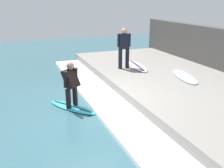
{
  "coord_description": "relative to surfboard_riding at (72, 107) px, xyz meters",
  "views": [
    {
      "loc": [
        -1.96,
        -6.74,
        3.1
      ],
      "look_at": [
        0.7,
        0.0,
        0.7
      ],
      "focal_mm": 42.0,
      "sensor_mm": 36.0,
      "label": 1
    }
  ],
  "objects": [
    {
      "name": "surfer_riding",
      "position": [
        0.0,
        0.0,
        0.77
      ],
      "size": [
        0.55,
        0.57,
        1.34
      ],
      "color": "black",
      "rests_on": "surfboard_riding"
    },
    {
      "name": "surfboard_riding",
      "position": [
        0.0,
        0.0,
        0.0
      ],
      "size": [
        1.31,
        1.66,
        0.07
      ],
      "color": "#2DADD1",
      "rests_on": "ground_plane"
    },
    {
      "name": "surfboard_spare",
      "position": [
        4.21,
        0.37,
        0.39
      ],
      "size": [
        1.07,
        1.98,
        0.06
      ],
      "color": "silver",
      "rests_on": "concrete_ledge"
    },
    {
      "name": "ground_plane",
      "position": [
        0.44,
        -0.29,
        -0.03
      ],
      "size": [
        28.0,
        28.0,
        0.0
      ],
      "primitive_type": "plane",
      "color": "#335B66"
    },
    {
      "name": "surfer_waiting_near",
      "position": [
        2.67,
        2.3,
        1.25
      ],
      "size": [
        0.54,
        0.28,
        1.59
      ],
      "color": "black",
      "rests_on": "concrete_ledge"
    },
    {
      "name": "surfboard_waiting_near",
      "position": [
        3.29,
        2.37,
        0.39
      ],
      "size": [
        0.85,
        2.11,
        0.07
      ],
      "color": "beige",
      "rests_on": "concrete_ledge"
    },
    {
      "name": "concrete_ledge",
      "position": [
        3.79,
        -0.29,
        0.16
      ],
      "size": [
        4.4,
        12.28,
        0.39
      ],
      "primitive_type": "cube",
      "color": "gray",
      "rests_on": "ground_plane"
    },
    {
      "name": "wave_foam_crest",
      "position": [
        1.04,
        -0.29,
        0.03
      ],
      "size": [
        1.1,
        11.67,
        0.12
      ],
      "primitive_type": "cube",
      "color": "white",
      "rests_on": "ground_plane"
    }
  ]
}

